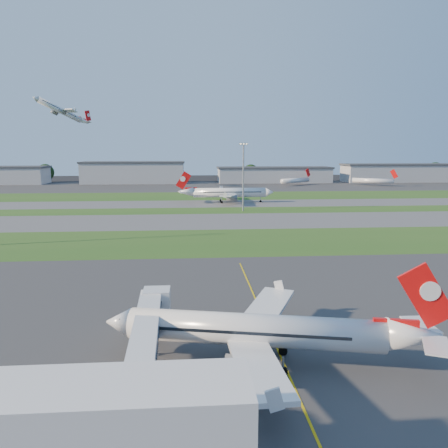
{
  "coord_description": "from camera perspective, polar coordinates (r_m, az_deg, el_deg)",
  "views": [
    {
      "loc": [
        -4.93,
        -57.02,
        23.19
      ],
      "look_at": [
        2.3,
        37.89,
        7.0
      ],
      "focal_mm": 35.0,
      "sensor_mm": 36.0,
      "label": 1
    }
  ],
  "objects": [
    {
      "name": "tree_east",
      "position": [
        345.92,
        16.04,
        6.46
      ],
      "size": [
        10.45,
        10.45,
        11.4
      ],
      "color": "black",
      "rests_on": "ground"
    },
    {
      "name": "airliner_departing",
      "position": [
        277.59,
        -20.59,
        13.73
      ],
      "size": [
        26.38,
        23.57,
        10.44
      ],
      "rotation": [
        0.0,
        0.0,
        0.72
      ],
      "color": "silver"
    },
    {
      "name": "tree_far_east",
      "position": [
        379.37,
        25.86,
        6.32
      ],
      "size": [
        12.65,
        12.65,
        13.8
      ],
      "color": "black",
      "rests_on": "ground"
    },
    {
      "name": "grass_strip_b",
      "position": [
        168.7,
        -2.64,
        1.74
      ],
      "size": [
        300.0,
        18.0,
        0.01
      ],
      "primitive_type": "cube",
      "color": "#29551C",
      "rests_on": "ground"
    },
    {
      "name": "hangar_east",
      "position": [
        318.21,
        6.55,
        6.43
      ],
      "size": [
        81.6,
        23.0,
        11.2
      ],
      "color": "#A2A5AA",
      "rests_on": "ground"
    },
    {
      "name": "ground",
      "position": [
        61.75,
        0.55,
        -12.4
      ],
      "size": [
        700.0,
        700.0,
        0.0
      ],
      "primitive_type": "plane",
      "color": "black",
      "rests_on": "ground"
    },
    {
      "name": "taxiway_b",
      "position": [
        190.5,
        -2.85,
        2.65
      ],
      "size": [
        300.0,
        26.0,
        0.01
      ],
      "primitive_type": "cube",
      "color": "#515154",
      "rests_on": "ground"
    },
    {
      "name": "hangar_far_east",
      "position": [
        351.01,
        22.89,
        6.2
      ],
      "size": [
        96.9,
        23.0,
        13.2
      ],
      "color": "#A2A5AA",
      "rests_on": "ground"
    },
    {
      "name": "airliner_parked",
      "position": [
        48.94,
        4.3,
        -13.76
      ],
      "size": [
        33.94,
        28.49,
        10.72
      ],
      "rotation": [
        0.0,
        0.0,
        -0.21
      ],
      "color": "silver",
      "rests_on": "ground"
    },
    {
      "name": "apron_near",
      "position": [
        61.75,
        0.55,
        -12.4
      ],
      "size": [
        300.0,
        70.0,
        0.01
      ],
      "primitive_type": "cube",
      "color": "#333335",
      "rests_on": "ground"
    },
    {
      "name": "airliner_taxiing",
      "position": [
        194.41,
        0.62,
        4.1
      ],
      "size": [
        39.94,
        33.9,
        12.47
      ],
      "rotation": [
        0.0,
        0.0,
        3.13
      ],
      "color": "silver",
      "rests_on": "ground"
    },
    {
      "name": "tree_mid_east",
      "position": [
        329.51,
        3.51,
        6.78
      ],
      "size": [
        11.55,
        11.55,
        12.6
      ],
      "color": "black",
      "rests_on": "ground"
    },
    {
      "name": "mini_jet_near",
      "position": [
        293.82,
        9.31,
        5.64
      ],
      "size": [
        24.13,
        18.26,
        9.48
      ],
      "rotation": [
        0.0,
        0.0,
        0.63
      ],
      "color": "silver",
      "rests_on": "ground"
    },
    {
      "name": "grass_strip_a",
      "position": [
        111.57,
        -1.73,
        -2.35
      ],
      "size": [
        300.0,
        34.0,
        0.01
      ],
      "primitive_type": "cube",
      "color": "#29551C",
      "rests_on": "ground"
    },
    {
      "name": "light_mast_centre",
      "position": [
        166.43,
        2.54,
        6.76
      ],
      "size": [
        3.2,
        0.7,
        25.8
      ],
      "color": "gray",
      "rests_on": "ground"
    },
    {
      "name": "apron_far",
      "position": [
        283.02,
        -3.36,
        4.94
      ],
      "size": [
        400.0,
        80.0,
        0.01
      ],
      "primitive_type": "cube",
      "color": "#333335",
      "rests_on": "ground"
    },
    {
      "name": "yellow_line",
      "position": [
        62.35,
        5.24,
        -12.22
      ],
      "size": [
        0.25,
        60.0,
        0.02
      ],
      "primitive_type": "cube",
      "color": "gold",
      "rests_on": "ground"
    },
    {
      "name": "grass_strip_c",
      "position": [
        223.28,
        -3.08,
        3.68
      ],
      "size": [
        300.0,
        40.0,
        0.01
      ],
      "primitive_type": "cube",
      "color": "#29551C",
      "rests_on": "ground"
    },
    {
      "name": "jet_bridge",
      "position": [
        46.24,
        -10.37,
        -15.02
      ],
      "size": [
        4.2,
        26.9,
        6.2
      ],
      "color": "silver",
      "rests_on": "ground"
    },
    {
      "name": "taxiway_a",
      "position": [
        143.99,
        -2.34,
        0.38
      ],
      "size": [
        300.0,
        32.0,
        0.01
      ],
      "primitive_type": "cube",
      "color": "#515154",
      "rests_on": "ground"
    },
    {
      "name": "terminal_fragment",
      "position": [
        34.42,
        -20.85,
        -24.96
      ],
      "size": [
        26.0,
        6.05,
        8.0
      ],
      "color": "silver",
      "rests_on": "ground"
    },
    {
      "name": "tree_mid_west",
      "position": [
        323.84,
        -7.06,
        6.51
      ],
      "size": [
        9.9,
        9.9,
        10.8
      ],
      "color": "black",
      "rests_on": "ground"
    },
    {
      "name": "hangar_west",
      "position": [
        314.97,
        -11.74,
        6.62
      ],
      "size": [
        71.4,
        23.0,
        15.2
      ],
      "color": "#A2A5AA",
      "rests_on": "ground"
    },
    {
      "name": "mini_jet_far",
      "position": [
        303.72,
        18.89,
        5.38
      ],
      "size": [
        24.59,
        17.57,
        9.48
      ],
      "rotation": [
        0.0,
        0.0,
        -0.6
      ],
      "color": "silver",
      "rests_on": "ground"
    },
    {
      "name": "tree_west",
      "position": [
        343.86,
        -22.28,
        6.26
      ],
      "size": [
        12.1,
        12.1,
        13.2
      ],
      "color": "black",
      "rests_on": "ground"
    }
  ]
}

